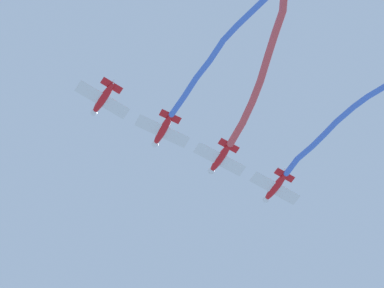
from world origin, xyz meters
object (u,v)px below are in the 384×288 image
(airplane_right_wing, at_px, (163,131))
(airplane_slot, at_px, (103,99))
(airplane_lead, at_px, (275,188))
(airplane_left_wing, at_px, (220,159))

(airplane_right_wing, xyz_separation_m, airplane_slot, (-5.09, 7.11, 0.30))
(airplane_lead, height_order, airplane_right_wing, same)
(airplane_slot, bearing_deg, airplane_left_wing, -93.95)
(airplane_lead, relative_size, airplane_left_wing, 0.99)
(airplane_lead, distance_m, airplane_slot, 26.20)
(airplane_left_wing, height_order, airplane_right_wing, airplane_left_wing)
(airplane_lead, xyz_separation_m, airplane_right_wing, (-10.17, 14.19, 0.00))
(airplane_lead, bearing_deg, airplane_slot, 87.94)
(airplane_left_wing, relative_size, airplane_slot, 1.02)
(airplane_lead, bearing_deg, airplane_right_wing, 87.94)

